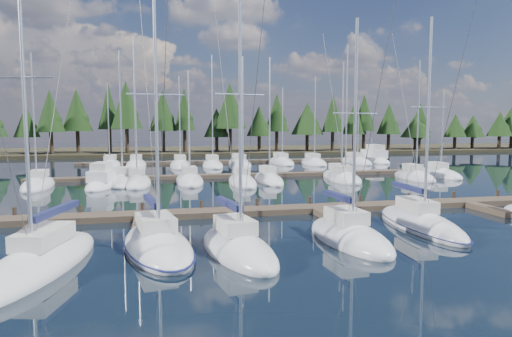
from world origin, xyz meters
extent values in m
plane|color=black|center=(0.00, 30.00, 0.00)|extent=(260.00, 260.00, 0.00)
cube|color=#2E2919|center=(0.00, 90.00, 0.30)|extent=(220.00, 30.00, 0.60)
cube|color=#483B2D|center=(0.00, 18.00, 0.20)|extent=(44.00, 2.00, 0.40)
cube|color=#483B2D|center=(-18.00, 15.00, 0.20)|extent=(0.90, 4.00, 0.40)
cube|color=#483B2D|center=(-12.00, 15.00, 0.20)|extent=(0.90, 4.00, 0.40)
cube|color=#483B2D|center=(-6.00, 15.00, 0.20)|extent=(0.90, 4.00, 0.40)
cube|color=#483B2D|center=(0.00, 15.00, 0.20)|extent=(0.90, 4.00, 0.40)
cube|color=#483B2D|center=(6.00, 15.00, 0.20)|extent=(0.90, 4.00, 0.40)
cube|color=#483B2D|center=(12.00, 15.00, 0.20)|extent=(0.90, 4.00, 0.40)
cylinder|color=#2E2219|center=(-20.00, 19.00, 0.45)|extent=(0.26, 0.26, 0.90)
cylinder|color=#2E2219|center=(-16.00, 19.00, 0.45)|extent=(0.26, 0.26, 0.90)
cylinder|color=#2E2219|center=(-12.00, 19.00, 0.45)|extent=(0.26, 0.26, 0.90)
cylinder|color=#2E2219|center=(-8.00, 19.00, 0.45)|extent=(0.26, 0.26, 0.90)
cylinder|color=#2E2219|center=(-4.00, 19.00, 0.45)|extent=(0.26, 0.26, 0.90)
cylinder|color=#2E2219|center=(0.00, 19.00, 0.45)|extent=(0.26, 0.26, 0.90)
cylinder|color=#2E2219|center=(4.00, 19.00, 0.45)|extent=(0.26, 0.26, 0.90)
cylinder|color=#2E2219|center=(8.00, 19.00, 0.45)|extent=(0.26, 0.26, 0.90)
cylinder|color=#2E2219|center=(12.00, 19.00, 0.45)|extent=(0.26, 0.26, 0.90)
cylinder|color=#2E2219|center=(16.00, 19.00, 0.45)|extent=(0.26, 0.26, 0.90)
cube|color=#483B2D|center=(0.00, 40.00, 0.20)|extent=(50.00, 1.80, 0.40)
cube|color=#483B2D|center=(0.00, 60.00, 0.20)|extent=(46.00, 1.80, 0.40)
ellipsoid|color=silver|center=(-16.00, 7.98, 0.15)|extent=(5.08, 10.38, 1.90)
cube|color=beige|center=(-15.88, 8.46, 1.35)|extent=(2.22, 3.47, 0.70)
cylinder|color=silver|center=(-16.13, 7.49, 7.44)|extent=(0.19, 0.19, 12.88)
cylinder|color=silver|center=(-15.57, 9.63, 2.10)|extent=(1.22, 4.30, 0.12)
cube|color=#171B3F|center=(-15.57, 9.63, 2.25)|extent=(1.39, 4.17, 0.30)
cylinder|color=silver|center=(-16.13, 7.49, 8.08)|extent=(2.33, 0.67, 0.07)
cylinder|color=#3F3F44|center=(-15.46, 10.07, 7.29)|extent=(1.37, 5.18, 13.19)
ellipsoid|color=silver|center=(-11.03, 9.94, 0.15)|extent=(4.42, 8.70, 1.90)
cube|color=beige|center=(-11.10, 10.35, 1.35)|extent=(2.10, 2.91, 0.70)
cylinder|color=silver|center=(-10.95, 9.53, 7.01)|extent=(0.19, 0.19, 12.02)
cylinder|color=silver|center=(-11.27, 11.33, 2.10)|extent=(0.75, 3.62, 0.12)
cube|color=#171B3F|center=(-11.27, 11.33, 2.25)|extent=(0.95, 3.50, 0.30)
cylinder|color=silver|center=(-10.95, 9.53, 7.61)|extent=(2.69, 0.54, 0.07)
cylinder|color=#3F3F44|center=(-10.64, 7.77, 6.86)|extent=(0.65, 3.55, 12.33)
cylinder|color=#3F3F44|center=(-11.33, 11.70, 6.86)|extent=(0.80, 4.37, 12.33)
ellipsoid|color=#0D1041|center=(-11.03, 9.94, 0.22)|extent=(4.60, 9.05, 0.18)
ellipsoid|color=silver|center=(-7.26, 8.50, 0.15)|extent=(3.94, 7.93, 1.90)
cube|color=beige|center=(-7.33, 8.88, 1.35)|extent=(1.86, 2.64, 0.70)
cylinder|color=silver|center=(-7.19, 8.13, 6.97)|extent=(0.19, 0.19, 11.95)
cylinder|color=silver|center=(-7.49, 9.77, 2.10)|extent=(0.70, 3.31, 0.12)
cube|color=#171B3F|center=(-7.49, 9.77, 2.25)|extent=(0.90, 3.20, 0.30)
cylinder|color=silver|center=(-7.19, 8.13, 7.57)|extent=(2.36, 0.49, 0.07)
cylinder|color=#3F3F44|center=(-6.91, 6.53, 6.82)|extent=(0.61, 3.24, 12.26)
cylinder|color=#3F3F44|center=(-7.55, 10.11, 6.82)|extent=(0.74, 3.99, 12.26)
ellipsoid|color=silver|center=(-1.10, 9.51, 0.15)|extent=(3.28, 7.86, 1.90)
cube|color=beige|center=(-1.12, 9.89, 1.35)|extent=(1.68, 2.56, 0.70)
cylinder|color=silver|center=(-1.07, 9.13, 6.24)|extent=(0.17, 0.17, 10.48)
cylinder|color=silver|center=(-1.19, 10.81, 2.10)|extent=(0.35, 3.39, 0.12)
cube|color=#171B3F|center=(-1.19, 10.81, 2.25)|extent=(0.57, 3.25, 0.30)
cylinder|color=silver|center=(-1.07, 9.13, 6.76)|extent=(2.49, 0.24, 0.07)
cylinder|color=#3F3F44|center=(-0.96, 7.48, 6.09)|extent=(0.26, 3.33, 10.79)
cylinder|color=#3F3F44|center=(-1.21, 11.16, 6.09)|extent=(0.31, 4.10, 10.79)
ellipsoid|color=silver|center=(4.39, 11.60, 0.15)|extent=(2.86, 9.29, 1.90)
cube|color=beige|center=(4.42, 12.06, 1.35)|extent=(1.47, 3.00, 0.70)
cylinder|color=silver|center=(4.37, 11.14, 6.62)|extent=(0.17, 0.17, 11.25)
cylinder|color=silver|center=(4.47, 13.16, 2.10)|extent=(0.32, 4.04, 0.12)
cube|color=#171B3F|center=(4.47, 13.16, 2.25)|extent=(0.54, 3.87, 0.30)
cylinder|color=silver|center=(4.37, 11.14, 7.19)|extent=(2.17, 0.18, 0.07)
cylinder|color=#3F3F44|center=(4.27, 9.17, 6.47)|extent=(0.23, 3.97, 11.56)
cylinder|color=#3F3F44|center=(4.49, 13.57, 6.47)|extent=(0.27, 4.89, 11.56)
ellipsoid|color=#0D1041|center=(4.39, 11.60, 0.22)|extent=(2.97, 9.66, 0.18)
ellipsoid|color=silver|center=(-22.42, 35.31, 0.15)|extent=(2.60, 8.15, 1.90)
cube|color=beige|center=(-22.42, 35.72, 1.35)|extent=(1.43, 2.61, 0.70)
cylinder|color=silver|center=(-22.42, 34.90, 6.99)|extent=(0.16, 0.16, 11.98)
ellipsoid|color=silver|center=(-14.47, 36.55, 0.15)|extent=(2.77, 8.47, 1.90)
cube|color=beige|center=(-14.47, 36.97, 1.35)|extent=(1.52, 2.71, 0.70)
cylinder|color=silver|center=(-14.47, 36.12, 7.29)|extent=(0.16, 0.16, 12.58)
ellipsoid|color=silver|center=(-12.98, 35.44, 0.15)|extent=(2.76, 8.39, 1.90)
cube|color=beige|center=(-12.98, 35.86, 1.35)|extent=(1.52, 2.69, 0.70)
cylinder|color=silver|center=(-12.98, 35.02, 7.93)|extent=(0.16, 0.16, 13.85)
ellipsoid|color=silver|center=(-7.61, 35.95, 0.15)|extent=(2.82, 8.62, 1.90)
cube|color=beige|center=(-7.61, 36.38, 1.35)|extent=(1.55, 2.76, 0.70)
cylinder|color=silver|center=(-7.61, 35.52, 6.35)|extent=(0.16, 0.16, 10.69)
ellipsoid|color=silver|center=(-2.34, 33.67, 0.15)|extent=(2.52, 8.39, 1.90)
cube|color=beige|center=(-2.34, 34.08, 1.35)|extent=(1.38, 2.68, 0.70)
cylinder|color=silver|center=(-2.34, 33.25, 7.00)|extent=(0.16, 0.16, 12.00)
ellipsoid|color=silver|center=(0.75, 34.72, 0.15)|extent=(2.46, 8.45, 1.90)
cube|color=beige|center=(0.75, 35.14, 1.35)|extent=(1.35, 2.70, 0.70)
cylinder|color=silver|center=(0.75, 34.30, 7.08)|extent=(0.16, 0.16, 12.15)
ellipsoid|color=silver|center=(9.39, 35.73, 0.15)|extent=(2.69, 8.19, 1.90)
cube|color=beige|center=(9.39, 36.14, 1.35)|extent=(1.48, 2.62, 0.70)
cylinder|color=silver|center=(9.39, 35.32, 7.03)|extent=(0.16, 0.16, 12.07)
ellipsoid|color=silver|center=(8.95, 33.61, 0.15)|extent=(2.81, 7.05, 1.90)
cube|color=beige|center=(8.95, 33.96, 1.35)|extent=(1.55, 2.26, 0.70)
cylinder|color=silver|center=(8.95, 33.25, 7.76)|extent=(0.16, 0.16, 13.52)
ellipsoid|color=silver|center=(17.52, 33.73, 0.15)|extent=(2.43, 7.51, 1.90)
cube|color=beige|center=(17.52, 34.10, 1.35)|extent=(1.34, 2.40, 0.70)
cylinder|color=silver|center=(17.52, 33.35, 7.10)|extent=(0.16, 0.16, 12.19)
ellipsoid|color=silver|center=(21.79, 35.44, 0.15)|extent=(2.60, 8.21, 1.90)
cube|color=beige|center=(21.79, 35.85, 1.35)|extent=(1.43, 2.63, 0.70)
cylinder|color=silver|center=(21.79, 35.03, 5.53)|extent=(0.16, 0.16, 9.06)
ellipsoid|color=silver|center=(-17.67, 56.80, 0.15)|extent=(2.89, 9.02, 1.90)
cube|color=beige|center=(-17.67, 57.25, 1.35)|extent=(1.59, 2.89, 0.70)
cylinder|color=silver|center=(-17.67, 56.35, 6.51)|extent=(0.16, 0.16, 11.01)
ellipsoid|color=silver|center=(-13.95, 56.48, 0.15)|extent=(2.92, 9.33, 1.90)
cube|color=beige|center=(-13.95, 56.95, 1.35)|extent=(1.61, 2.99, 0.70)
cylinder|color=silver|center=(-13.95, 56.02, 7.19)|extent=(0.16, 0.16, 12.38)
ellipsoid|color=silver|center=(-7.64, 54.59, 0.15)|extent=(2.89, 10.47, 1.90)
cube|color=beige|center=(-7.64, 55.12, 1.35)|extent=(1.59, 3.35, 0.70)
cylinder|color=silver|center=(-7.64, 54.07, 7.03)|extent=(0.16, 0.16, 12.05)
ellipsoid|color=silver|center=(-3.01, 53.76, 0.15)|extent=(2.88, 8.73, 1.90)
cube|color=beige|center=(-3.01, 54.20, 1.35)|extent=(1.58, 2.79, 0.70)
cylinder|color=silver|center=(-3.01, 53.33, 8.50)|extent=(0.16, 0.16, 15.00)
ellipsoid|color=silver|center=(1.33, 55.40, 0.15)|extent=(2.90, 11.12, 1.90)
cube|color=beige|center=(1.33, 55.96, 1.35)|extent=(1.59, 3.56, 0.70)
cylinder|color=silver|center=(1.33, 54.85, 6.80)|extent=(0.16, 0.16, 11.60)
ellipsoid|color=silver|center=(8.32, 56.80, 0.15)|extent=(2.99, 9.97, 1.90)
cube|color=beige|center=(8.32, 57.29, 1.35)|extent=(1.64, 3.19, 0.70)
cylinder|color=silver|center=(8.32, 56.30, 6.44)|extent=(0.16, 0.16, 10.88)
ellipsoid|color=silver|center=(12.84, 54.50, 0.15)|extent=(2.99, 8.80, 1.90)
cube|color=beige|center=(12.84, 54.94, 1.35)|extent=(1.64, 2.82, 0.70)
cylinder|color=silver|center=(12.84, 54.06, 7.26)|extent=(0.16, 0.16, 12.52)
ellipsoid|color=silver|center=(20.15, 54.90, 0.15)|extent=(2.75, 9.85, 1.90)
cube|color=beige|center=(20.15, 55.39, 1.35)|extent=(1.51, 3.15, 0.70)
cylinder|color=silver|center=(20.15, 54.40, 5.45)|extent=(0.16, 0.16, 8.89)
ellipsoid|color=silver|center=(-16.27, 34.88, 0.10)|extent=(3.96, 8.37, 1.61)
cube|color=silver|center=(-16.27, 34.88, 1.16)|extent=(2.71, 4.69, 1.07)
cube|color=beige|center=(-16.33, 34.49, 2.05)|extent=(1.91, 3.02, 0.80)
cylinder|color=silver|center=(-16.13, 35.68, 2.59)|extent=(0.09, 0.09, 1.43)
ellipsoid|color=silver|center=(24.00, 56.44, 0.10)|extent=(3.35, 9.58, 1.90)
cube|color=silver|center=(24.00, 56.44, 1.37)|extent=(2.48, 5.28, 1.27)
cube|color=beige|center=(23.99, 55.97, 2.43)|extent=(1.81, 3.36, 0.95)
cylinder|color=silver|center=(24.01, 57.39, 3.07)|extent=(0.08, 0.08, 1.69)
cylinder|color=black|center=(-35.47, 83.40, 2.16)|extent=(0.70, 0.70, 3.12)
cone|color=black|center=(-35.47, 83.40, 6.74)|extent=(4.78, 4.78, 6.06)
ellipsoid|color=black|center=(-34.97, 83.40, 5.36)|extent=(2.87, 2.87, 2.87)
cylinder|color=black|center=(-30.45, 80.20, 2.66)|extent=(0.70, 0.70, 4.13)
cone|color=black|center=(-30.45, 80.20, 8.74)|extent=(5.26, 5.26, 8.03)
ellipsoid|color=black|center=(-29.95, 80.20, 6.91)|extent=(3.16, 3.16, 3.16)
cylinder|color=black|center=(-26.19, 83.34, 2.74)|extent=(0.70, 0.70, 4.27)
cone|color=black|center=(-26.19, 83.34, 9.03)|extent=(5.88, 5.88, 8.31)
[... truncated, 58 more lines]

